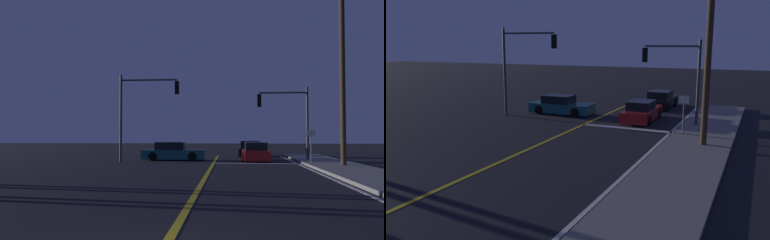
# 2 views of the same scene
# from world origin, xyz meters

# --- Properties ---
(sidewalk_right) EXTENTS (3.20, 40.89, 0.15)m
(sidewalk_right) POSITION_xyz_m (7.29, 11.36, 0.07)
(sidewalk_right) COLOR gray
(sidewalk_right) RESTS_ON ground
(lane_line_center) EXTENTS (0.20, 38.62, 0.01)m
(lane_line_center) POSITION_xyz_m (0.00, 11.36, 0.01)
(lane_line_center) COLOR gold
(lane_line_center) RESTS_ON ground
(lane_line_edge_right) EXTENTS (0.16, 38.62, 0.01)m
(lane_line_edge_right) POSITION_xyz_m (5.44, 11.36, 0.01)
(lane_line_edge_right) COLOR silver
(lane_line_edge_right) RESTS_ON ground
(stop_bar) EXTENTS (5.69, 0.50, 0.01)m
(stop_bar) POSITION_xyz_m (2.84, 21.22, 0.01)
(stop_bar) COLOR silver
(stop_bar) RESTS_ON ground
(car_mid_block_black) EXTENTS (1.96, 4.39, 1.34)m
(car_mid_block_black) POSITION_xyz_m (2.76, 29.91, 0.58)
(car_mid_block_black) COLOR black
(car_mid_block_black) RESTS_ON ground
(car_distant_tail_teal) EXTENTS (4.63, 1.90, 1.34)m
(car_distant_tail_teal) POSITION_xyz_m (-3.08, 24.11, 0.58)
(car_distant_tail_teal) COLOR #195960
(car_distant_tail_teal) RESTS_ON ground
(car_lead_oncoming_red) EXTENTS (1.88, 4.50, 1.34)m
(car_lead_oncoming_red) POSITION_xyz_m (2.90, 24.02, 0.58)
(car_lead_oncoming_red) COLOR maroon
(car_lead_oncoming_red) RESTS_ON ground
(traffic_signal_near_right) EXTENTS (3.56, 0.28, 5.25)m
(traffic_signal_near_right) POSITION_xyz_m (5.17, 23.52, 3.49)
(traffic_signal_near_right) COLOR #38383D
(traffic_signal_near_right) RESTS_ON ground
(traffic_signal_far_left) EXTENTS (4.17, 0.28, 6.08)m
(traffic_signal_far_left) POSITION_xyz_m (-5.04, 22.12, 4.06)
(traffic_signal_far_left) COLOR #38383D
(traffic_signal_far_left) RESTS_ON ground
(utility_pole_right) EXTENTS (1.88, 0.31, 11.49)m
(utility_pole_right) POSITION_xyz_m (7.59, 18.54, 5.95)
(utility_pole_right) COLOR #42301E
(utility_pole_right) RESTS_ON ground
(street_sign_corner) EXTENTS (0.56, 0.08, 2.24)m
(street_sign_corner) POSITION_xyz_m (6.19, 20.72, 1.52)
(street_sign_corner) COLOR slate
(street_sign_corner) RESTS_ON ground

